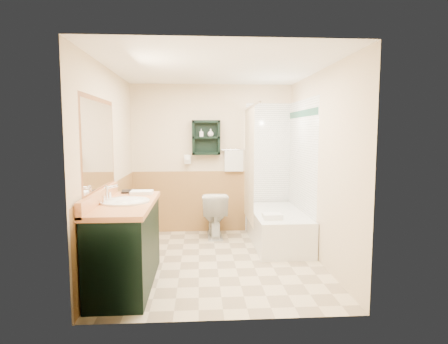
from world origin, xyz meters
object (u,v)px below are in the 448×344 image
at_px(toilet, 214,214).
at_px(bathtub, 278,228).
at_px(vanity_book, 121,183).
at_px(soap_bottle_a, 201,135).
at_px(soap_bottle_b, 211,134).
at_px(wall_shelf, 206,138).
at_px(vanity, 126,244).
at_px(hair_dryer, 188,159).

bearing_deg(toilet, bathtub, 150.53).
distance_m(vanity_book, soap_bottle_a, 1.83).
distance_m(toilet, vanity_book, 1.81).
height_order(toilet, soap_bottle_b, soap_bottle_b).
height_order(wall_shelf, vanity_book, wall_shelf).
bearing_deg(bathtub, vanity, -145.06).
bearing_deg(toilet, wall_shelf, -64.88).
distance_m(vanity, toilet, 2.10).
distance_m(vanity, soap_bottle_b, 2.56).
height_order(wall_shelf, vanity, wall_shelf).
bearing_deg(toilet, vanity_book, 44.36).
bearing_deg(soap_bottle_b, bathtub, -37.23).
distance_m(wall_shelf, hair_dryer, 0.46).
bearing_deg(vanity_book, soap_bottle_b, 43.96).
bearing_deg(vanity, vanity_book, 104.52).
distance_m(hair_dryer, soap_bottle_b, 0.56).
height_order(vanity, soap_bottle_a, soap_bottle_a).
distance_m(wall_shelf, soap_bottle_a, 0.09).
bearing_deg(vanity, soap_bottle_a, 68.39).
distance_m(vanity_book, soap_bottle_b, 1.92).
distance_m(soap_bottle_a, soap_bottle_b, 0.15).
distance_m(wall_shelf, soap_bottle_b, 0.10).
height_order(wall_shelf, soap_bottle_a, wall_shelf).
relative_size(wall_shelf, vanity, 0.39).
height_order(bathtub, toilet, toilet).
bearing_deg(hair_dryer, toilet, -32.24).
distance_m(hair_dryer, toilet, 0.98).
bearing_deg(soap_bottle_a, bathtub, -33.31).
xyz_separation_m(vanity, soap_bottle_a, (0.82, 2.07, 1.14)).
distance_m(toilet, soap_bottle_a, 1.28).
distance_m(hair_dryer, vanity_book, 1.65).
xyz_separation_m(bathtub, soap_bottle_b, (-0.95, 0.72, 1.37)).
height_order(wall_shelf, soap_bottle_b, wall_shelf).
bearing_deg(toilet, soap_bottle_b, -80.15).
relative_size(bathtub, soap_bottle_a, 12.26).
relative_size(hair_dryer, soap_bottle_b, 1.96).
bearing_deg(soap_bottle_b, hair_dryer, 175.39).
bearing_deg(vanity_book, wall_shelf, 45.88).
relative_size(hair_dryer, bathtub, 0.16).
relative_size(wall_shelf, vanity_book, 2.40).
xyz_separation_m(bathtub, vanity_book, (-2.08, -0.70, 0.78)).
xyz_separation_m(hair_dryer, toilet, (0.42, -0.26, -0.85)).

